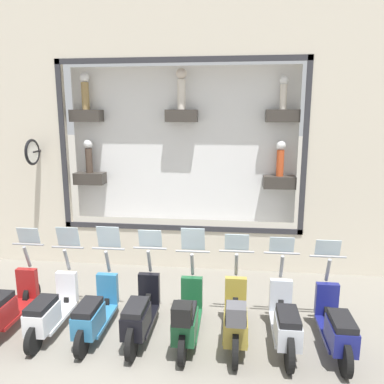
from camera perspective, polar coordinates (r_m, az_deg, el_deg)
ground_plane at (r=6.28m, az=-6.60°, el=-23.54°), size 120.00×120.00×0.00m
building_facade at (r=8.68m, az=-1.73°, el=12.12°), size 1.22×36.00×7.24m
scooter_navy_0 at (r=6.50m, az=21.10°, el=-18.53°), size 1.80×0.61×1.54m
scooter_silver_1 at (r=6.35m, az=13.99°, el=-18.64°), size 1.81×0.61×1.57m
scooter_olive_2 at (r=6.22m, az=6.65°, el=-18.58°), size 1.81×0.60×1.59m
scooter_green_3 at (r=6.26m, az=-0.80°, el=-18.46°), size 1.80×0.60×1.68m
scooter_black_4 at (r=6.46m, az=-7.85°, el=-17.83°), size 1.81×0.60×1.61m
scooter_teal_5 at (r=6.69m, az=-14.57°, el=-17.28°), size 1.79×0.60×1.65m
scooter_white_6 at (r=6.98m, az=-20.74°, el=-16.42°), size 1.79×0.61×1.61m
scooter_red_7 at (r=7.34m, az=-26.29°, el=-15.33°), size 1.80×0.61×1.57m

